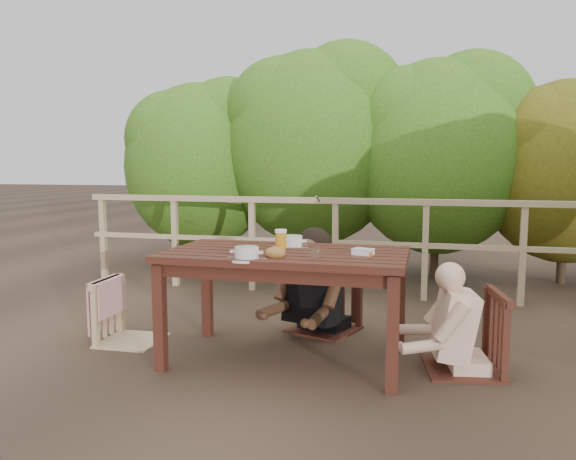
% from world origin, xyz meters
% --- Properties ---
extents(ground, '(60.00, 60.00, 0.00)m').
position_xyz_m(ground, '(0.00, 0.00, 0.00)').
color(ground, '#4B3729').
rests_on(ground, ground).
extents(table, '(1.61, 0.91, 0.75)m').
position_xyz_m(table, '(0.00, 0.00, 0.37)').
color(table, '#3B1912').
rests_on(table, ground).
extents(chair_left, '(0.47, 0.47, 0.91)m').
position_xyz_m(chair_left, '(-1.24, 0.09, 0.45)').
color(chair_left, tan).
rests_on(chair_left, ground).
extents(chair_far, '(0.63, 0.63, 1.00)m').
position_xyz_m(chair_far, '(0.12, 0.75, 0.50)').
color(chair_far, '#3B1912').
rests_on(chair_far, ground).
extents(chair_right, '(0.57, 0.57, 0.99)m').
position_xyz_m(chair_right, '(1.17, 0.11, 0.50)').
color(chair_right, '#3B1912').
rests_on(chair_right, ground).
extents(woman, '(0.71, 0.78, 1.30)m').
position_xyz_m(woman, '(0.12, 0.77, 0.65)').
color(woman, black).
rests_on(woman, ground).
extents(diner_right, '(0.65, 0.56, 1.18)m').
position_xyz_m(diner_right, '(1.20, 0.11, 0.59)').
color(diner_right, beige).
rests_on(diner_right, ground).
extents(railing, '(5.60, 0.10, 1.01)m').
position_xyz_m(railing, '(0.00, 2.00, 0.51)').
color(railing, tan).
rests_on(railing, ground).
extents(hedge_row, '(6.60, 1.60, 3.80)m').
position_xyz_m(hedge_row, '(0.40, 3.20, 1.90)').
color(hedge_row, '#39651A').
rests_on(hedge_row, ground).
extents(soup_near, '(0.26, 0.26, 0.09)m').
position_xyz_m(soup_near, '(-0.17, -0.33, 0.79)').
color(soup_near, white).
rests_on(soup_near, table).
extents(soup_far, '(0.27, 0.27, 0.09)m').
position_xyz_m(soup_far, '(-0.02, 0.24, 0.79)').
color(soup_far, white).
rests_on(soup_far, table).
extents(bread_roll, '(0.13, 0.10, 0.08)m').
position_xyz_m(bread_roll, '(-0.01, -0.25, 0.79)').
color(bread_roll, '#9E6A30').
rests_on(bread_roll, table).
extents(beer_glass, '(0.08, 0.08, 0.16)m').
position_xyz_m(beer_glass, '(-0.05, 0.04, 0.82)').
color(beer_glass, orange).
rests_on(beer_glass, table).
extents(tumbler, '(0.07, 0.07, 0.08)m').
position_xyz_m(tumbler, '(0.25, -0.26, 0.79)').
color(tumbler, silver).
rests_on(tumbler, table).
extents(butter_tub, '(0.15, 0.13, 0.06)m').
position_xyz_m(butter_tub, '(0.52, -0.03, 0.77)').
color(butter_tub, silver).
rests_on(butter_tub, table).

